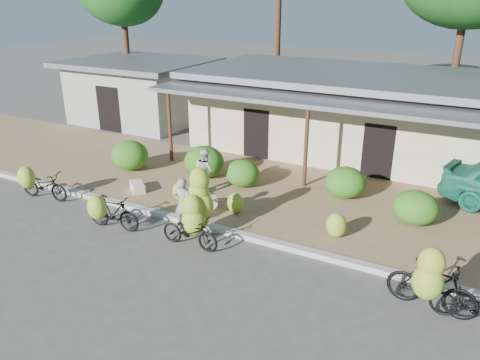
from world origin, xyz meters
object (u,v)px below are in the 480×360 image
Objects in this scene: bike_far_right at (473,306)px; sack_far at (137,187)px; bike_far_left at (42,184)px; vendor at (183,204)px; bike_left at (110,212)px; bystander at (205,171)px; bike_right at (431,284)px; sack_near at (203,203)px; bike_center at (195,216)px.

bike_far_right is 10.59m from sack_far.
sack_far is (2.41, 1.85, -0.30)m from bike_far_left.
vendor reaches higher than bike_far_right.
bystander reaches higher than bike_left.
bike_far_left is at bearing 62.44° from bystander.
bike_right is 6.78m from vendor.
sack_far is at bearing 83.77° from bike_right.
bike_right reaches higher than bystander.
bystander reaches higher than sack_far.
bystander is at bearing 118.94° from sack_near.
bike_center is 6.85m from bike_far_right.
sack_near is at bearing 25.50° from bike_center.
bike_left is at bearing -105.66° from bike_far_left.
bike_left is 8.49m from bike_right.
sack_far is (-9.55, 2.13, -0.47)m from bike_right.
bike_center is at bearing 91.91° from bike_far_right.
bike_far_right is at bearing -11.25° from sack_far.
bike_far_left is at bearing 92.53° from bike_far_right.
bike_far_left is 5.38m from sack_near.
bystander is (2.06, 1.02, 0.61)m from sack_far.
bike_center is at bearing 139.10° from vendor.
sack_near is at bearing 79.06° from bike_far_right.
bike_right is at bearing -93.72° from bike_left.
bystander is (4.47, 2.86, 0.31)m from bike_far_left.
sack_far is at bearing 18.00° from bike_left.
bike_far_right is at bearing -14.46° from sack_near.
bike_right is 9.79m from sack_far.
bike_left is 2.02× the size of sack_near.
bike_far_left is 0.95× the size of bike_right.
bystander is (-7.49, 3.15, 0.14)m from bike_right.
bike_left is 2.66m from sack_far.
bystander is at bearing -77.36° from vendor.
vendor is (1.75, 1.08, 0.20)m from bike_left.
sack_far is at bearing 82.26° from bike_far_right.
sack_near is at bearing 148.73° from bystander.
bike_right is (6.00, -0.25, -0.08)m from bike_center.
bike_left is 1.09× the size of vendor.
bike_far_left is 2.18× the size of sack_near.
vendor is at bearing -90.79° from bike_far_left.
bike_center reaches higher than bike_far_right.
bike_center reaches higher than sack_far.
bike_center is 6.01m from bike_right.
bike_right reaches higher than bike_far_right.
bike_right reaches higher than bike_far_left.
vendor reaches higher than sack_near.
vendor is at bearing 137.36° from bystander.
bike_far_right is (0.84, 0.06, -0.29)m from bike_right.
vendor is (0.14, -1.26, 0.51)m from sack_near.
bike_far_left is 1.18× the size of vendor.
sack_far is 2.38m from bystander.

